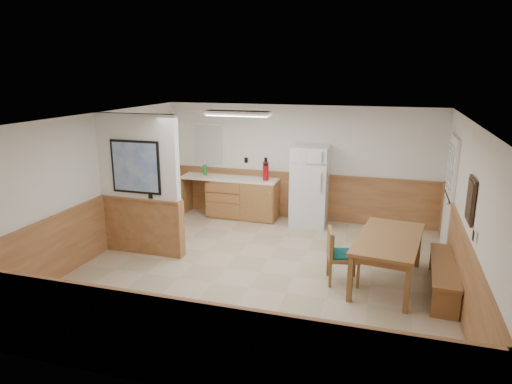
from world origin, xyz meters
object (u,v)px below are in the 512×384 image
(fire_extinguisher, at_px, (266,170))
(dining_chair, at_px, (337,252))
(soap_bottle, at_px, (205,170))
(refrigerator, at_px, (310,186))
(dining_table, at_px, (389,243))
(dining_bench, at_px, (444,270))

(fire_extinguisher, bearing_deg, dining_chair, -42.83)
(soap_bottle, bearing_deg, refrigerator, -2.18)
(dining_chair, distance_m, soap_bottle, 4.33)
(refrigerator, relative_size, soap_bottle, 6.84)
(dining_table, bearing_deg, dining_bench, 1.57)
(dining_chair, bearing_deg, dining_bench, -9.00)
(dining_bench, distance_m, soap_bottle, 5.59)
(dining_chair, bearing_deg, soap_bottle, 128.23)
(dining_table, xyz_separation_m, dining_chair, (-0.74, -0.18, -0.16))
(fire_extinguisher, height_order, soap_bottle, fire_extinguisher)
(refrigerator, relative_size, dining_table, 0.90)
(dining_chair, xyz_separation_m, fire_extinguisher, (-1.89, 2.62, 0.62))
(refrigerator, distance_m, soap_bottle, 2.43)
(dining_chair, bearing_deg, refrigerator, 96.69)
(dining_table, bearing_deg, soap_bottle, 155.49)
(refrigerator, distance_m, dining_chair, 2.79)
(dining_bench, bearing_deg, refrigerator, 137.45)
(dining_table, distance_m, soap_bottle, 4.81)
(dining_table, bearing_deg, fire_extinguisher, 144.33)
(dining_chair, relative_size, soap_bottle, 3.42)
(dining_bench, bearing_deg, fire_extinguisher, 146.59)
(refrigerator, xyz_separation_m, fire_extinguisher, (-0.96, 0.01, 0.27))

